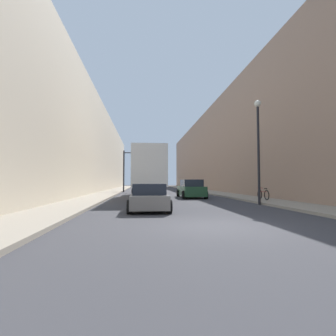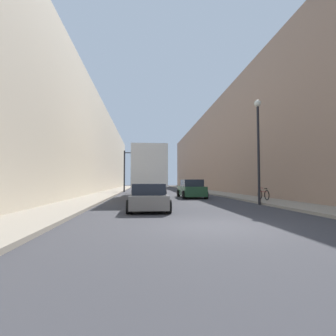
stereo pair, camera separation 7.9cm
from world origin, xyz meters
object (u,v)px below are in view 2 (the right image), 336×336
object	(u,v)px
suv_car	(191,189)
parked_bicycle	(263,194)
semi_truck	(148,173)
traffic_signal_gantry	(136,162)
street_lamp	(258,137)
sedan_car	(148,198)

from	to	relation	value
suv_car	parked_bicycle	world-z (taller)	suv_car
semi_truck	traffic_signal_gantry	distance (m)	12.87
suv_car	street_lamp	world-z (taller)	street_lamp
semi_truck	sedan_car	world-z (taller)	semi_truck
sedan_car	semi_truck	bearing A→B (deg)	89.26
sedan_car	parked_bicycle	xyz separation A→B (m)	(8.46, 4.82, -0.12)
semi_truck	street_lamp	bearing A→B (deg)	-50.53
suv_car	street_lamp	distance (m)	8.83
semi_truck	suv_car	world-z (taller)	semi_truck
sedan_car	traffic_signal_gantry	distance (m)	23.80
suv_car	traffic_signal_gantry	world-z (taller)	traffic_signal_gantry
parked_bicycle	suv_car	bearing A→B (deg)	130.42
semi_truck	street_lamp	world-z (taller)	street_lamp
semi_truck	suv_car	bearing A→B (deg)	-12.91
semi_truck	parked_bicycle	world-z (taller)	semi_truck
traffic_signal_gantry	parked_bicycle	world-z (taller)	traffic_signal_gantry
semi_truck	street_lamp	distance (m)	11.09
street_lamp	parked_bicycle	bearing A→B (deg)	59.67
semi_truck	street_lamp	size ratio (longest dim) A/B	2.06
sedan_car	street_lamp	world-z (taller)	street_lamp
semi_truck	suv_car	distance (m)	4.32
suv_car	sedan_car	bearing A→B (deg)	-112.33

